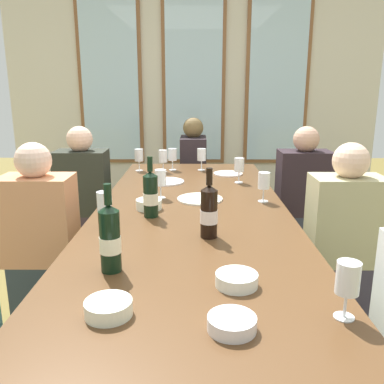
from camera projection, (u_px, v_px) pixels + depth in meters
The scene contains 27 objects.
ground_plane at pixel (192, 334), 2.36m from camera, with size 12.00×12.00×0.00m, color brown.
back_wall_with_windows at pixel (194, 81), 4.68m from camera, with size 4.25×0.10×2.90m.
dining_table at pixel (192, 223), 2.19m from camera, with size 1.05×2.81×0.74m.
white_plate_0 at pixel (200, 199), 2.42m from camera, with size 0.27×0.27×0.01m, color white.
white_plate_1 at pixel (228, 174), 3.11m from camera, with size 0.22×0.22×0.01m, color white.
white_plate_2 at pixel (166, 182), 2.86m from camera, with size 0.26×0.26×0.01m, color white.
wine_bottle_0 at pixel (110, 238), 1.46m from camera, with size 0.08×0.08×0.33m.
wine_bottle_1 at pixel (151, 194), 2.08m from camera, with size 0.08×0.08×0.31m.
wine_bottle_2 at pixel (209, 211), 1.79m from camera, with size 0.08×0.08×0.31m.
tasting_bowl_0 at pixel (237, 280), 1.37m from camera, with size 0.14×0.14×0.04m, color white.
tasting_bowl_1 at pixel (149, 204), 2.23m from camera, with size 0.14×0.14×0.05m, color white.
tasting_bowl_2 at pixel (232, 323), 1.12m from camera, with size 0.14×0.14×0.04m, color white.
tasting_bowl_3 at pixel (109, 308), 1.19m from camera, with size 0.14×0.14×0.05m, color white.
wine_glass_0 at pixel (172, 155), 3.24m from camera, with size 0.07×0.07×0.17m.
wine_glass_1 at pixel (104, 203), 1.92m from camera, with size 0.07×0.07×0.17m.
wine_glass_2 at pixel (139, 156), 3.21m from camera, with size 0.07×0.07×0.17m.
wine_glass_3 at pixel (160, 179), 2.42m from camera, with size 0.07×0.07×0.17m.
wine_glass_4 at pixel (348, 279), 1.16m from camera, with size 0.07×0.07×0.17m.
wine_glass_5 at pixel (239, 166), 2.82m from camera, with size 0.07×0.07×0.17m.
wine_glass_6 at pixel (264, 182), 2.35m from camera, with size 0.07×0.07×0.17m.
wine_glass_7 at pixel (163, 157), 3.17m from camera, with size 0.07×0.07×0.17m.
wine_glass_8 at pixel (202, 155), 3.24m from camera, with size 0.07×0.07×0.17m.
seated_person_2 at pixel (42, 248), 2.26m from camera, with size 0.38×0.24×1.11m.
seated_person_3 at pixel (342, 248), 2.25m from camera, with size 0.38×0.24×1.11m.
seated_person_4 at pixel (84, 203), 3.12m from camera, with size 0.38×0.24×1.11m.
seated_person_5 at pixel (302, 204), 3.10m from camera, with size 0.38×0.24×1.11m.
seated_person_6 at pixel (193, 179), 3.92m from camera, with size 0.24×0.38×1.11m.
Camera 1 is at (0.02, -2.08, 1.39)m, focal length 38.22 mm.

